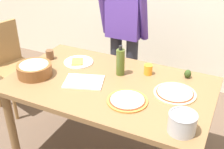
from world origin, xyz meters
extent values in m
cube|color=brown|center=(0.00, 0.00, 0.74)|extent=(1.60, 0.96, 0.04)
cylinder|color=brown|center=(-0.72, -0.40, 0.36)|extent=(0.07, 0.07, 0.72)
cylinder|color=brown|center=(-0.72, 0.40, 0.36)|extent=(0.07, 0.07, 0.72)
cylinder|color=brown|center=(0.72, 0.40, 0.36)|extent=(0.07, 0.07, 0.72)
cylinder|color=#2D2D38|center=(-0.29, 0.76, 0.42)|extent=(0.12, 0.12, 0.85)
cylinder|color=#2D2D38|center=(-0.11, 0.76, 0.42)|extent=(0.12, 0.12, 0.85)
cube|color=#56389E|center=(-0.20, 0.76, 1.12)|extent=(0.34, 0.20, 0.55)
cylinder|color=#56389E|center=(-0.41, 0.71, 1.12)|extent=(0.07, 0.21, 0.55)
cylinder|color=#56389E|center=(0.01, 0.71, 1.12)|extent=(0.07, 0.21, 0.55)
cube|color=olive|center=(-1.25, 0.25, 0.47)|extent=(0.49, 0.49, 0.05)
cube|color=olive|center=(-1.42, 0.30, 0.72)|extent=(0.14, 0.38, 0.45)
cylinder|color=olive|center=(-1.13, 0.04, 0.23)|extent=(0.04, 0.04, 0.45)
cylinder|color=olive|center=(-1.04, 0.37, 0.23)|extent=(0.04, 0.04, 0.45)
cylinder|color=olive|center=(-1.37, 0.46, 0.23)|extent=(0.04, 0.04, 0.45)
cylinder|color=beige|center=(0.51, 0.06, 0.77)|extent=(0.31, 0.31, 0.01)
cylinder|color=#B22D1E|center=(0.51, 0.06, 0.77)|extent=(0.27, 0.27, 0.00)
cylinder|color=beige|center=(0.51, 0.06, 0.78)|extent=(0.26, 0.26, 0.00)
cylinder|color=#C67A33|center=(0.23, -0.18, 0.77)|extent=(0.29, 0.29, 0.01)
cylinder|color=#B22D1E|center=(0.23, -0.18, 0.77)|extent=(0.26, 0.26, 0.00)
cylinder|color=beige|center=(0.23, -0.18, 0.78)|extent=(0.24, 0.24, 0.00)
cylinder|color=white|center=(-0.41, 0.20, 0.77)|extent=(0.26, 0.26, 0.01)
cube|color=#CC8438|center=(-0.41, 0.18, 0.78)|extent=(0.16, 0.17, 0.01)
cylinder|color=brown|center=(-0.60, -0.15, 0.81)|extent=(0.28, 0.28, 0.10)
ellipsoid|color=beige|center=(-0.60, -0.15, 0.85)|extent=(0.25, 0.25, 0.05)
cylinder|color=#47561E|center=(0.02, 0.17, 0.87)|extent=(0.07, 0.07, 0.22)
cylinder|color=black|center=(0.02, 0.17, 1.00)|extent=(0.03, 0.03, 0.04)
cylinder|color=#B7B7BC|center=(0.65, -0.33, 0.82)|extent=(0.17, 0.17, 0.12)
torus|color=#A5A5AD|center=(0.65, -0.33, 0.88)|extent=(0.17, 0.17, 0.01)
cylinder|color=orange|center=(0.23, 0.27, 0.80)|extent=(0.07, 0.07, 0.08)
cylinder|color=brown|center=(-0.68, 0.15, 0.80)|extent=(0.07, 0.07, 0.08)
cube|color=white|center=(-0.18, -0.08, 0.77)|extent=(0.35, 0.30, 0.01)
ellipsoid|color=#2D4219|center=(0.53, 0.35, 0.80)|extent=(0.06, 0.06, 0.07)
camera|label=1|loc=(0.85, -1.71, 1.89)|focal=45.35mm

